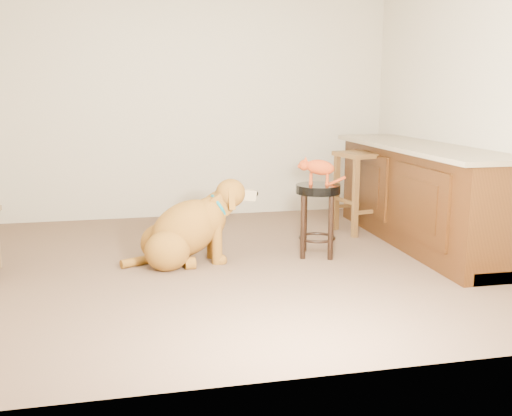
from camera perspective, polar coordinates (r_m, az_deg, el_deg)
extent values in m
cube|color=brown|center=(4.81, -3.31, -5.67)|extent=(4.50, 4.00, 0.01)
cube|color=beige|center=(6.58, -6.18, 10.42)|extent=(4.50, 0.04, 2.60)
cube|color=beige|center=(2.64, 3.16, 8.86)|extent=(4.50, 0.04, 2.60)
cube|color=beige|center=(5.42, 21.10, 9.50)|extent=(0.04, 4.00, 2.60)
cube|color=#3D1F0A|center=(5.60, 16.24, 1.09)|extent=(0.60, 2.50, 0.90)
cube|color=gray|center=(5.53, 16.24, 5.88)|extent=(0.70, 2.56, 0.04)
cube|color=black|center=(5.71, 16.37, -2.85)|extent=(0.52, 2.50, 0.10)
cube|color=#3D1F0A|center=(4.97, 16.08, 0.40)|extent=(0.02, 0.90, 0.62)
cube|color=#3D1F0A|center=(5.95, 11.12, 2.41)|extent=(0.02, 0.90, 0.62)
cube|color=#321908|center=(4.97, 15.96, 0.40)|extent=(0.02, 0.60, 0.40)
cube|color=#321908|center=(5.94, 11.01, 2.41)|extent=(0.02, 0.60, 0.40)
cylinder|color=black|center=(5.14, 7.50, -1.39)|extent=(0.05, 0.05, 0.56)
cylinder|color=black|center=(5.15, 4.86, -1.32)|extent=(0.05, 0.05, 0.56)
cylinder|color=black|center=(4.91, 7.49, -2.00)|extent=(0.05, 0.05, 0.56)
cylinder|color=black|center=(4.92, 4.73, -1.93)|extent=(0.05, 0.05, 0.56)
torus|color=black|center=(5.06, 6.12, -2.96)|extent=(0.42, 0.42, 0.03)
cylinder|color=black|center=(4.97, 6.22, 1.91)|extent=(0.39, 0.39, 0.08)
cube|color=brown|center=(6.17, 10.86, 1.72)|extent=(0.06, 0.06, 0.78)
cube|color=brown|center=(5.98, 8.04, 1.50)|extent=(0.06, 0.06, 0.78)
cube|color=brown|center=(5.89, 12.82, 1.16)|extent=(0.06, 0.06, 0.78)
cube|color=brown|center=(5.69, 9.92, 0.92)|extent=(0.06, 0.06, 0.78)
cube|color=brown|center=(5.87, 10.56, 5.29)|extent=(0.53, 0.53, 0.04)
ellipsoid|color=brown|center=(4.94, -9.35, -3.42)|extent=(0.40, 0.34, 0.34)
ellipsoid|color=brown|center=(4.68, -8.86, -4.26)|extent=(0.40, 0.34, 0.34)
cylinder|color=brown|center=(5.02, -7.30, -4.50)|extent=(0.09, 0.11, 0.11)
cylinder|color=brown|center=(4.72, -6.61, -5.53)|extent=(0.09, 0.11, 0.11)
ellipsoid|color=brown|center=(4.80, -7.04, -2.10)|extent=(0.80, 0.47, 0.69)
ellipsoid|color=brown|center=(4.82, -4.72, -0.97)|extent=(0.31, 0.34, 0.35)
cylinder|color=brown|center=(4.97, -4.46, -2.73)|extent=(0.10, 0.10, 0.40)
cylinder|color=brown|center=(4.79, -3.94, -3.27)|extent=(0.10, 0.10, 0.40)
sphere|color=brown|center=(5.02, -4.07, -4.63)|extent=(0.11, 0.11, 0.11)
sphere|color=brown|center=(4.84, -3.55, -5.24)|extent=(0.11, 0.11, 0.11)
cylinder|color=brown|center=(4.82, -3.76, 0.32)|extent=(0.27, 0.20, 0.25)
ellipsoid|color=brown|center=(4.83, -2.56, 1.50)|extent=(0.28, 0.25, 0.24)
cube|color=tan|center=(4.87, -1.00, 1.35)|extent=(0.18, 0.11, 0.11)
sphere|color=black|center=(4.89, -0.11, 1.46)|extent=(0.06, 0.06, 0.06)
cube|color=brown|center=(4.94, -3.13, 1.34)|extent=(0.06, 0.07, 0.18)
cube|color=brown|center=(4.72, -2.46, 0.89)|extent=(0.06, 0.07, 0.18)
torus|color=#0E6675|center=(4.82, -3.76, 0.20)|extent=(0.16, 0.24, 0.21)
cylinder|color=#D8BF4C|center=(4.85, -3.15, -0.62)|extent=(0.01, 0.05, 0.05)
cylinder|color=brown|center=(4.87, -11.62, -5.22)|extent=(0.32, 0.20, 0.07)
ellipsoid|color=#97310F|center=(4.94, 6.43, 4.06)|extent=(0.29, 0.20, 0.16)
cylinder|color=#97310F|center=(4.99, 5.53, 2.99)|extent=(0.03, 0.03, 0.10)
sphere|color=#97310F|center=(4.99, 5.52, 2.54)|extent=(0.03, 0.03, 0.03)
cylinder|color=#97310F|center=(4.92, 5.50, 2.87)|extent=(0.03, 0.03, 0.10)
sphere|color=#97310F|center=(4.93, 5.49, 2.42)|extent=(0.03, 0.03, 0.03)
cylinder|color=#97310F|center=(4.99, 7.14, 2.94)|extent=(0.03, 0.03, 0.10)
sphere|color=#97310F|center=(4.99, 7.13, 2.50)|extent=(0.03, 0.03, 0.03)
cylinder|color=#97310F|center=(4.92, 7.14, 2.83)|extent=(0.03, 0.03, 0.10)
sphere|color=#97310F|center=(4.92, 7.13, 2.38)|extent=(0.03, 0.03, 0.03)
sphere|color=#97310F|center=(4.94, 4.85, 4.29)|extent=(0.09, 0.09, 0.09)
sphere|color=#97310F|center=(4.94, 4.39, 4.19)|extent=(0.04, 0.04, 0.04)
sphere|color=brown|center=(4.94, 4.22, 4.20)|extent=(0.01, 0.01, 0.01)
cone|color=#97310F|center=(4.96, 4.98, 4.91)|extent=(0.05, 0.05, 0.05)
cone|color=#C66B60|center=(4.96, 4.96, 4.88)|extent=(0.03, 0.03, 0.03)
cone|color=#97310F|center=(4.91, 4.95, 4.83)|extent=(0.05, 0.05, 0.05)
cone|color=#C66B60|center=(4.91, 4.93, 4.80)|extent=(0.03, 0.03, 0.03)
cylinder|color=#97310F|center=(4.99, 7.92, 2.62)|extent=(0.20, 0.05, 0.09)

